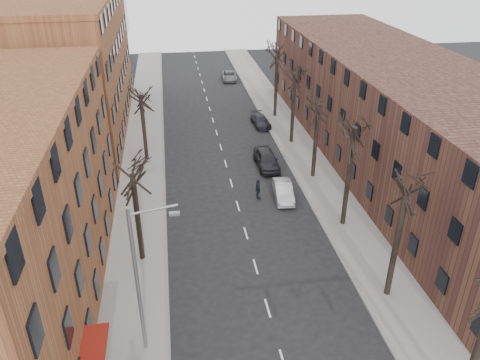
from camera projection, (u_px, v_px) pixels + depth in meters
name	position (u px, v px, depth m)	size (l,w,h in m)	color
sidewalk_left	(143.00, 155.00, 47.15)	(4.00, 90.00, 0.15)	gray
sidewalk_right	(297.00, 146.00, 49.32)	(4.00, 90.00, 0.15)	gray
building_left_far	(64.00, 67.00, 50.63)	(12.00, 28.00, 14.00)	brown
building_right	(397.00, 114.00, 43.72)	(12.00, 50.00, 10.00)	#533327
tree_right_b	(386.00, 295.00, 29.28)	(5.20, 5.20, 10.80)	black
tree_right_c	(342.00, 225.00, 36.25)	(5.20, 5.20, 11.60)	black
tree_right_d	(313.00, 177.00, 43.21)	(5.20, 5.20, 10.00)	black
tree_right_e	(291.00, 143.00, 50.17)	(5.20, 5.20, 10.80)	black
tree_right_f	(275.00, 117.00, 57.14)	(5.20, 5.20, 11.60)	black
tree_left_a	(143.00, 259.00, 32.44)	(5.20, 5.20, 9.50)	black
tree_left_b	(147.00, 160.00, 46.37)	(5.20, 5.20, 9.50)	black
streetlight	(140.00, 276.00, 23.19)	(2.45, 0.22, 9.03)	slate
silver_sedan	(283.00, 191.00, 39.52)	(1.43, 4.10, 1.35)	#B2B4BA
parked_car_near	(267.00, 159.00, 44.70)	(1.94, 4.82, 1.64)	black
parked_car_mid	(261.00, 121.00, 54.20)	(1.71, 4.21, 1.22)	black
parked_car_far	(229.00, 76.00, 70.65)	(2.14, 4.65, 1.29)	slate
pedestrian_crossing	(258.00, 189.00, 39.30)	(1.07, 0.45, 1.83)	black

